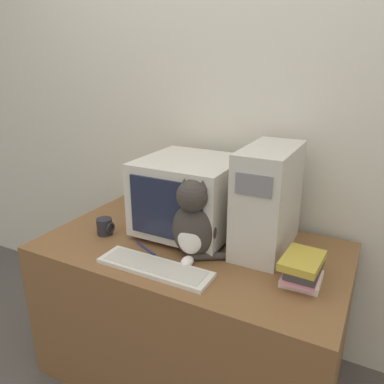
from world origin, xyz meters
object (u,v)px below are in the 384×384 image
(book_stack, at_px, (303,269))
(computer_tower, at_px, (268,199))
(keyboard, at_px, (155,267))
(mug, at_px, (105,227))
(pen, at_px, (146,248))
(crt_monitor, at_px, (189,195))
(cat, at_px, (194,223))

(book_stack, bearing_deg, computer_tower, 134.94)
(computer_tower, distance_m, book_stack, 0.35)
(keyboard, height_order, mug, mug)
(book_stack, distance_m, pen, 0.69)
(book_stack, bearing_deg, keyboard, -161.60)
(crt_monitor, bearing_deg, mug, -148.42)
(pen, bearing_deg, crt_monitor, 71.00)
(mug, bearing_deg, keyboard, -22.56)
(keyboard, distance_m, cat, 0.25)
(crt_monitor, bearing_deg, pen, -109.00)
(keyboard, xyz_separation_m, pen, (-0.13, 0.13, -0.01))
(computer_tower, bearing_deg, mug, -162.24)
(computer_tower, distance_m, mug, 0.79)
(keyboard, height_order, book_stack, book_stack)
(cat, height_order, mug, cat)
(keyboard, relative_size, mug, 6.02)
(mug, bearing_deg, cat, 1.24)
(computer_tower, xyz_separation_m, book_stack, (0.21, -0.22, -0.18))
(cat, distance_m, mug, 0.50)
(computer_tower, height_order, pen, computer_tower)
(computer_tower, relative_size, cat, 1.30)
(cat, height_order, pen, cat)
(crt_monitor, height_order, computer_tower, computer_tower)
(book_stack, height_order, pen, book_stack)
(book_stack, xyz_separation_m, pen, (-0.68, -0.06, -0.05))
(computer_tower, height_order, cat, computer_tower)
(keyboard, distance_m, pen, 0.18)
(cat, xyz_separation_m, pen, (-0.22, -0.05, -0.15))
(keyboard, xyz_separation_m, cat, (0.09, 0.17, 0.15))
(crt_monitor, xyz_separation_m, cat, (0.13, -0.21, -0.04))
(crt_monitor, distance_m, cat, 0.25)
(pen, bearing_deg, book_stack, 4.83)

